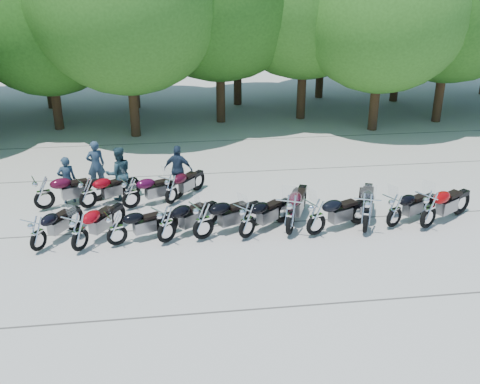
{
  "coord_description": "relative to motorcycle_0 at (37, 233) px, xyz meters",
  "views": [
    {
      "loc": [
        -1.99,
        -13.95,
        7.74
      ],
      "look_at": [
        0.0,
        1.5,
        1.1
      ],
      "focal_mm": 42.0,
      "sensor_mm": 36.0,
      "label": 1
    }
  ],
  "objects": [
    {
      "name": "ground",
      "position": [
        5.8,
        -0.5,
        -0.6
      ],
      "size": [
        90.0,
        90.0,
        0.0
      ],
      "primitive_type": "plane",
      "color": "#9D978D",
      "rests_on": "ground"
    },
    {
      "name": "motorcycle_12",
      "position": [
        1.04,
        2.73,
        0.01
      ],
      "size": [
        2.2,
        1.67,
        1.22
      ],
      "primitive_type": null,
      "rotation": [
        0.0,
        0.0,
        2.11
      ],
      "color": "maroon",
      "rests_on": "ground"
    },
    {
      "name": "rider_1",
      "position": [
        2.02,
        3.52,
        0.32
      ],
      "size": [
        1.06,
        0.93,
        1.85
      ],
      "primitive_type": "imported",
      "rotation": [
        0.0,
        0.0,
        3.44
      ],
      "color": "#1E363F",
      "rests_on": "ground"
    },
    {
      "name": "motorcycle_13",
      "position": [
        2.43,
        2.53,
        0.02
      ],
      "size": [
        2.28,
        1.52,
        1.24
      ],
      "primitive_type": null,
      "rotation": [
        0.0,
        0.0,
        2.0
      ],
      "color": "#380724",
      "rests_on": "ground"
    },
    {
      "name": "tree_6",
      "position": [
        13.35,
        10.31,
        5.21
      ],
      "size": [
        8.0,
        8.0,
        9.82
      ],
      "color": "#3A2614",
      "rests_on": "ground"
    },
    {
      "name": "motorcycle_8",
      "position": [
        9.42,
        -0.09,
        0.11
      ],
      "size": [
        1.63,
        2.64,
        1.43
      ],
      "primitive_type": null,
      "rotation": [
        0.0,
        0.0,
        2.78
      ],
      "color": "black",
      "rests_on": "ground"
    },
    {
      "name": "motorcycle_6",
      "position": [
        7.17,
        0.06,
        0.12
      ],
      "size": [
        1.74,
        2.66,
        1.45
      ],
      "primitive_type": null,
      "rotation": [
        0.0,
        0.0,
        2.73
      ],
      "color": "#380715",
      "rests_on": "ground"
    },
    {
      "name": "motorcycle_2",
      "position": [
        2.16,
        0.03,
        -0.0
      ],
      "size": [
        2.22,
        1.41,
        1.2
      ],
      "primitive_type": null,
      "rotation": [
        0.0,
        0.0,
        1.96
      ],
      "color": "black",
      "rests_on": "ground"
    },
    {
      "name": "motorcycle_5",
      "position": [
        5.88,
        0.0,
        0.04
      ],
      "size": [
        2.2,
        1.95,
        1.28
      ],
      "primitive_type": null,
      "rotation": [
        0.0,
        0.0,
        2.25
      ],
      "color": "black",
      "rests_on": "ground"
    },
    {
      "name": "motorcycle_3",
      "position": [
        3.56,
        0.02,
        0.05
      ],
      "size": [
        2.26,
        2.0,
        1.31
      ],
      "primitive_type": null,
      "rotation": [
        0.0,
        0.0,
        2.24
      ],
      "color": "black",
      "rests_on": "ground"
    },
    {
      "name": "tree_2",
      "position": [
        -1.45,
        12.34,
        4.71
      ],
      "size": [
        7.31,
        7.31,
        8.97
      ],
      "color": "#3A2614",
      "rests_on": "ground"
    },
    {
      "name": "rider_2",
      "position": [
        4.01,
        3.77,
        0.26
      ],
      "size": [
        1.1,
        0.72,
        1.73
      ],
      "primitive_type": "imported",
      "rotation": [
        0.0,
        0.0,
        2.82
      ],
      "color": "#1F2E41",
      "rests_on": "ground"
    },
    {
      "name": "motorcycle_11",
      "position": [
        -0.35,
        2.81,
        0.06
      ],
      "size": [
        2.43,
        1.5,
        1.32
      ],
      "primitive_type": null,
      "rotation": [
        0.0,
        0.0,
        1.94
      ],
      "color": "#3F081B",
      "rests_on": "ground"
    },
    {
      "name": "motorcycle_1",
      "position": [
        1.16,
        -0.16,
        0.05
      ],
      "size": [
        1.85,
        2.34,
        1.31
      ],
      "primitive_type": null,
      "rotation": [
        0.0,
        0.0,
        2.57
      ],
      "color": "maroon",
      "rests_on": "ground"
    },
    {
      "name": "motorcycle_0",
      "position": [
        0.0,
        0.0,
        0.0
      ],
      "size": [
        1.67,
        2.17,
        1.21
      ],
      "primitive_type": null,
      "rotation": [
        0.0,
        0.0,
        2.6
      ],
      "color": "black",
      "rests_on": "ground"
    },
    {
      "name": "rider_0",
      "position": [
        0.31,
        3.42,
        0.21
      ],
      "size": [
        0.68,
        0.55,
        1.62
      ],
      "primitive_type": "imported",
      "rotation": [
        0.0,
        0.0,
        3.45
      ],
      "color": "#203343",
      "rests_on": "ground"
    },
    {
      "name": "motorcycle_10",
      "position": [
        11.37,
        -0.08,
        0.1
      ],
      "size": [
        2.52,
        1.93,
        1.4
      ],
      "primitive_type": null,
      "rotation": [
        0.0,
        0.0,
        2.11
      ],
      "color": "#880406",
      "rests_on": "ground"
    },
    {
      "name": "motorcycle_4",
      "position": [
        4.61,
        0.08,
        0.08
      ],
      "size": [
        2.48,
        1.72,
        1.36
      ],
      "primitive_type": null,
      "rotation": [
        0.0,
        0.0,
        2.03
      ],
      "color": "black",
      "rests_on": "ground"
    },
    {
      "name": "motorcycle_9",
      "position": [
        10.4,
        0.15,
        0.02
      ],
      "size": [
        2.26,
        1.63,
        1.25
      ],
      "primitive_type": null,
      "rotation": [
        0.0,
        0.0,
        2.06
      ],
      "color": "black",
      "rests_on": "ground"
    },
    {
      "name": "motorcycle_7",
      "position": [
        7.91,
        -0.09,
        0.07
      ],
      "size": [
        2.47,
        1.63,
        1.34
      ],
      "primitive_type": null,
      "rotation": [
        0.0,
        0.0,
        1.99
      ],
      "color": "black",
      "rests_on": "ground"
    },
    {
      "name": "tree_11",
      "position": [
        2.04,
        15.92,
        4.89
      ],
      "size": [
        7.56,
        7.56,
        9.28
      ],
      "color": "#3A2614",
      "rests_on": "ground"
    },
    {
      "name": "rider_3",
      "position": [
        1.14,
        4.58,
        0.27
      ],
      "size": [
        0.73,
        0.59,
        1.76
      ],
      "primitive_type": "imported",
      "rotation": [
        0.0,
        0.0,
        3.43
      ],
      "color": "#223448",
      "rests_on": "ground"
    },
    {
      "name": "motorcycle_14",
      "position": [
        3.73,
        2.73,
        -0.0
      ],
      "size": [
        1.83,
        2.07,
        1.2
      ],
      "primitive_type": null,
      "rotation": [
        0.0,
        0.0,
        2.47
      ],
      "color": "#340715",
      "rests_on": "ground"
    }
  ]
}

